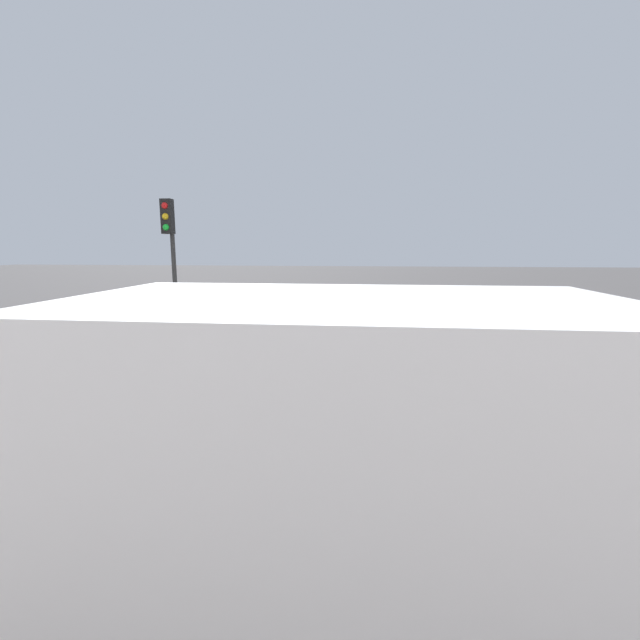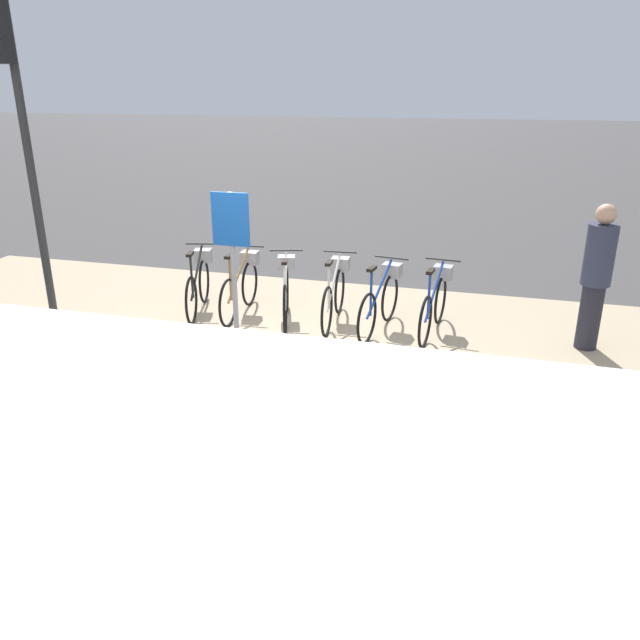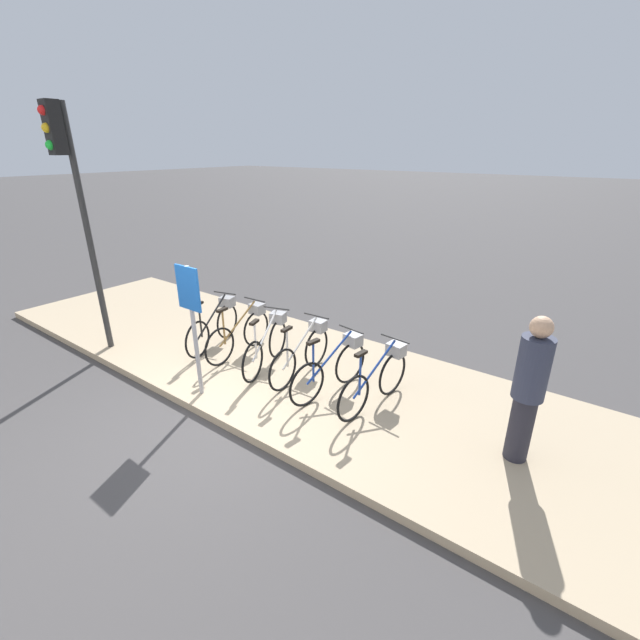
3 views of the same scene
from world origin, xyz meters
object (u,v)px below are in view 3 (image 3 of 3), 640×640
at_px(parked_bicycle_2, 268,342).
at_px(parked_bicycle_4, 334,365).
at_px(parked_bicycle_5, 378,377).
at_px(pedestrian, 529,387).
at_px(parked_bicycle_3, 304,350).
at_px(sign_post, 191,310).
at_px(parked_bicycle_0, 216,323).
at_px(traffic_light, 71,182).
at_px(parked_bicycle_1, 242,330).

height_order(parked_bicycle_2, parked_bicycle_4, same).
xyz_separation_m(parked_bicycle_4, parked_bicycle_5, (0.68, 0.08, 0.00)).
bearing_deg(pedestrian, parked_bicycle_3, 178.76).
bearing_deg(parked_bicycle_3, sign_post, -123.00).
height_order(parked_bicycle_4, parked_bicycle_5, same).
bearing_deg(parked_bicycle_0, parked_bicycle_3, 2.22).
distance_m(parked_bicycle_2, traffic_light, 3.91).
bearing_deg(parked_bicycle_2, parked_bicycle_3, 9.04).
distance_m(parked_bicycle_1, parked_bicycle_3, 1.33).
distance_m(parked_bicycle_0, parked_bicycle_5, 3.29).
height_order(parked_bicycle_0, parked_bicycle_5, same).
height_order(parked_bicycle_3, parked_bicycle_4, same).
xyz_separation_m(parked_bicycle_1, parked_bicycle_3, (1.33, 0.02, 0.00)).
xyz_separation_m(parked_bicycle_4, pedestrian, (2.53, 0.05, 0.50)).
bearing_deg(parked_bicycle_1, sign_post, -70.49).
relative_size(parked_bicycle_2, parked_bicycle_4, 0.97).
xyz_separation_m(parked_bicycle_3, pedestrian, (3.18, -0.07, 0.50)).
relative_size(pedestrian, traffic_light, 0.44).
bearing_deg(pedestrian, traffic_light, -168.81).
relative_size(parked_bicycle_0, parked_bicycle_4, 0.98).
xyz_separation_m(parked_bicycle_3, parked_bicycle_5, (1.34, -0.04, 0.00)).
xyz_separation_m(parked_bicycle_0, parked_bicycle_3, (1.96, 0.08, 0.00)).
bearing_deg(parked_bicycle_1, traffic_light, -147.38).
distance_m(parked_bicycle_2, parked_bicycle_3, 0.66).
distance_m(parked_bicycle_5, sign_post, 2.71).
bearing_deg(parked_bicycle_4, parked_bicycle_3, 169.78).
bearing_deg(traffic_light, parked_bicycle_4, 17.09).
distance_m(parked_bicycle_0, parked_bicycle_3, 1.96).
bearing_deg(parked_bicycle_0, pedestrian, 0.08).
height_order(parked_bicycle_3, traffic_light, traffic_light).
relative_size(parked_bicycle_2, sign_post, 0.78).
xyz_separation_m(parked_bicycle_0, parked_bicycle_2, (1.30, -0.03, 0.00)).
distance_m(parked_bicycle_1, sign_post, 1.65).
relative_size(parked_bicycle_5, pedestrian, 0.87).
bearing_deg(parked_bicycle_4, pedestrian, 1.11).
xyz_separation_m(parked_bicycle_3, traffic_light, (-3.46, -1.38, 2.42)).
height_order(parked_bicycle_2, parked_bicycle_3, same).
relative_size(parked_bicycle_1, traffic_light, 0.39).
relative_size(parked_bicycle_3, traffic_light, 0.39).
height_order(parked_bicycle_2, pedestrian, pedestrian).
distance_m(parked_bicycle_5, pedestrian, 1.91).
height_order(parked_bicycle_1, parked_bicycle_2, same).
relative_size(parked_bicycle_4, parked_bicycle_5, 1.00).
bearing_deg(parked_bicycle_5, pedestrian, -1.00).
distance_m(pedestrian, traffic_light, 7.03).
bearing_deg(parked_bicycle_5, parked_bicycle_4, -173.21).
xyz_separation_m(parked_bicycle_1, parked_bicycle_4, (1.99, -0.09, 0.00)).
bearing_deg(parked_bicycle_3, traffic_light, -158.21).
bearing_deg(parked_bicycle_2, parked_bicycle_1, 173.23).
xyz_separation_m(pedestrian, traffic_light, (-6.64, -1.31, 1.91)).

